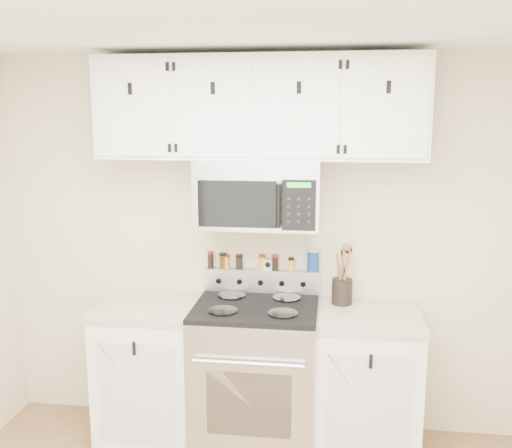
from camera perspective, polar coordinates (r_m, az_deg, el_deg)
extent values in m
cube|color=#C7B995|center=(3.79, 0.62, -2.24)|extent=(3.50, 0.01, 2.50)
cube|color=#B7B7BA|center=(3.76, -0.01, -15.18)|extent=(0.76, 0.65, 0.92)
cube|color=black|center=(3.48, -0.73, -17.57)|extent=(0.50, 0.02, 0.40)
cube|color=black|center=(3.57, -0.01, -8.31)|extent=(0.76, 0.65, 0.03)
cube|color=#B7B7BA|center=(3.82, 0.55, -5.65)|extent=(0.76, 0.08, 0.15)
cylinder|color=black|center=(3.46, -3.34, -8.66)|extent=(0.18, 0.18, 0.01)
cylinder|color=black|center=(3.41, 2.69, -8.93)|extent=(0.18, 0.18, 0.01)
cylinder|color=black|center=(3.73, -2.47, -7.15)|extent=(0.18, 0.18, 0.01)
cylinder|color=black|center=(3.69, 3.09, -7.37)|extent=(0.18, 0.18, 0.01)
cube|color=white|center=(3.93, -10.32, -14.47)|extent=(0.62, 0.60, 0.88)
cube|color=tan|center=(3.76, -10.56, -8.10)|extent=(0.64, 0.62, 0.04)
cube|color=white|center=(3.77, 10.90, -15.63)|extent=(0.62, 0.60, 0.88)
cube|color=tan|center=(3.59, 11.17, -9.03)|extent=(0.64, 0.62, 0.04)
cube|color=#9E9EA3|center=(3.54, 0.28, 3.09)|extent=(0.76, 0.38, 0.42)
cube|color=#B7B7BA|center=(3.33, -0.15, 5.54)|extent=(0.73, 0.01, 0.08)
cube|color=black|center=(3.37, -1.91, 2.00)|extent=(0.47, 0.01, 0.28)
cube|color=black|center=(3.33, 4.30, 1.87)|extent=(0.20, 0.01, 0.30)
cylinder|color=black|center=(3.30, 2.28, 1.81)|extent=(0.03, 0.03, 0.26)
cube|color=white|center=(3.54, 0.34, 11.52)|extent=(2.00, 0.33, 0.62)
cube|color=white|center=(3.54, -12.38, 11.28)|extent=(0.46, 0.01, 0.57)
cube|color=black|center=(3.54, -12.50, 13.08)|extent=(0.02, 0.01, 0.07)
cube|color=white|center=(3.41, -4.29, 11.52)|extent=(0.46, 0.01, 0.57)
cube|color=black|center=(3.40, -4.35, 13.40)|extent=(0.03, 0.01, 0.07)
cube|color=white|center=(3.34, 4.30, 11.54)|extent=(0.46, 0.01, 0.57)
cube|color=black|center=(3.34, 4.32, 13.45)|extent=(0.03, 0.01, 0.07)
cube|color=white|center=(3.35, 13.04, 11.29)|extent=(0.46, 0.01, 0.57)
cube|color=black|center=(3.35, 13.13, 13.20)|extent=(0.02, 0.01, 0.07)
cylinder|color=black|center=(3.70, 8.59, -6.69)|extent=(0.13, 0.13, 0.16)
cylinder|color=brown|center=(3.66, 8.65, -4.82)|extent=(0.02, 0.02, 0.30)
cylinder|color=brown|center=(3.65, 9.00, -4.71)|extent=(0.02, 0.02, 0.33)
cylinder|color=brown|center=(3.68, 8.30, -4.93)|extent=(0.02, 0.02, 0.28)
cylinder|color=black|center=(3.69, 8.81, -4.82)|extent=(0.02, 0.02, 0.29)
cylinder|color=brown|center=(3.64, 8.48, -4.83)|extent=(0.02, 0.02, 0.31)
cube|color=silver|center=(3.78, 1.24, -4.07)|extent=(0.07, 0.06, 0.07)
cylinder|color=navy|center=(3.75, 5.73, -3.73)|extent=(0.08, 0.08, 0.13)
cylinder|color=white|center=(3.74, 5.75, -2.65)|extent=(0.08, 0.08, 0.01)
cylinder|color=black|center=(3.84, -4.57, -3.69)|extent=(0.04, 0.04, 0.09)
cylinder|color=#9E0C10|center=(3.83, -4.58, -2.90)|extent=(0.04, 0.04, 0.02)
cylinder|color=#472E11|center=(3.82, -3.31, -3.80)|extent=(0.05, 0.05, 0.09)
cylinder|color=black|center=(3.81, -3.32, -3.06)|extent=(0.05, 0.05, 0.02)
cylinder|color=gold|center=(3.82, -2.99, -3.87)|extent=(0.04, 0.04, 0.08)
cylinder|color=#AE0D0D|center=(3.81, -3.00, -3.20)|extent=(0.04, 0.04, 0.02)
cylinder|color=black|center=(3.81, -1.69, -3.91)|extent=(0.04, 0.04, 0.08)
cylinder|color=black|center=(3.79, -1.70, -3.21)|extent=(0.05, 0.05, 0.02)
cylinder|color=gold|center=(3.78, 0.62, -3.94)|extent=(0.04, 0.04, 0.08)
cylinder|color=#A20C10|center=(3.77, 0.62, -3.20)|extent=(0.04, 0.04, 0.02)
cylinder|color=black|center=(3.77, 1.92, -3.98)|extent=(0.04, 0.04, 0.09)
cylinder|color=#B1130D|center=(3.76, 1.93, -3.22)|extent=(0.04, 0.04, 0.02)
cylinder|color=yellow|center=(3.77, 3.53, -4.13)|extent=(0.04, 0.04, 0.07)
cylinder|color=black|center=(3.76, 3.54, -3.49)|extent=(0.04, 0.04, 0.02)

